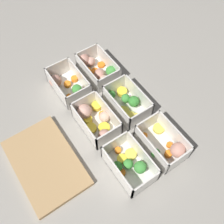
# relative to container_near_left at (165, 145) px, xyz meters

# --- Properties ---
(ground_plane) EXTENTS (4.00, 4.00, 0.00)m
(ground_plane) POSITION_rel_container_near_left_xyz_m (0.20, 0.07, -0.03)
(ground_plane) COLOR gray
(container_near_left) EXTENTS (0.16, 0.11, 0.07)m
(container_near_left) POSITION_rel_container_near_left_xyz_m (0.00, 0.00, 0.00)
(container_near_left) COLOR silver
(container_near_left) RESTS_ON ground_plane
(container_near_center) EXTENTS (0.16, 0.10, 0.07)m
(container_near_center) POSITION_rel_container_near_left_xyz_m (0.20, 0.00, -0.00)
(container_near_center) COLOR silver
(container_near_center) RESTS_ON ground_plane
(container_near_right) EXTENTS (0.19, 0.11, 0.07)m
(container_near_right) POSITION_rel_container_near_left_xyz_m (0.39, 0.01, 0.00)
(container_near_right) COLOR silver
(container_near_right) RESTS_ON ground_plane
(container_far_left) EXTENTS (0.16, 0.10, 0.07)m
(container_far_left) POSITION_rel_container_near_left_xyz_m (0.01, 0.13, 0.00)
(container_far_left) COLOR silver
(container_far_left) RESTS_ON ground_plane
(container_far_center) EXTENTS (0.17, 0.11, 0.07)m
(container_far_center) POSITION_rel_container_near_left_xyz_m (0.20, 0.13, -0.00)
(container_far_center) COLOR silver
(container_far_center) RESTS_ON ground_plane
(container_far_right) EXTENTS (0.17, 0.12, 0.07)m
(container_far_right) POSITION_rel_container_near_left_xyz_m (0.39, 0.14, -0.00)
(container_far_right) COLOR silver
(container_far_right) RESTS_ON ground_plane
(cutting_board) EXTENTS (0.28, 0.18, 0.02)m
(cutting_board) POSITION_rel_container_near_left_xyz_m (0.17, 0.34, -0.02)
(cutting_board) COLOR tan
(cutting_board) RESTS_ON ground_plane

